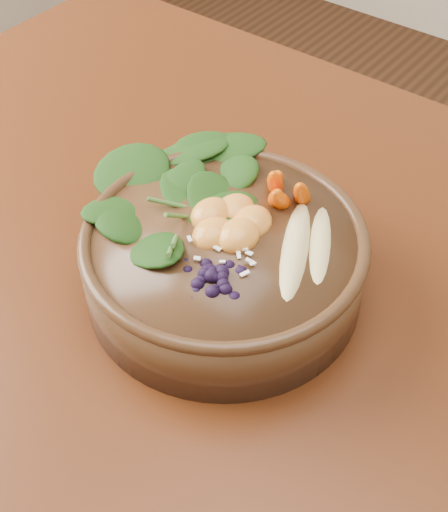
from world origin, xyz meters
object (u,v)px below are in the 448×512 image
(kale_heap, at_px, (195,176))
(mandarin_cluster, at_px, (230,213))
(stoneware_bowl, at_px, (224,263))
(carrot_cluster, at_px, (290,164))
(banana_halves, at_px, (309,236))
(blueberry_pile, at_px, (213,265))
(dining_table, at_px, (406,483))

(kale_heap, distance_m, mandarin_cluster, 0.06)
(stoneware_bowl, xyz_separation_m, carrot_cluster, (0.01, 0.08, 0.07))
(banana_halves, bearing_deg, kale_heap, 156.45)
(stoneware_bowl, relative_size, blueberry_pile, 2.16)
(dining_table, bearing_deg, carrot_cluster, 153.62)
(carrot_cluster, relative_size, blueberry_pile, 0.60)
(stoneware_bowl, bearing_deg, blueberry_pile, -62.31)
(banana_halves, distance_m, blueberry_pile, 0.09)
(stoneware_bowl, bearing_deg, mandarin_cluster, 108.49)
(kale_heap, bearing_deg, stoneware_bowl, -28.30)
(dining_table, height_order, carrot_cluster, carrot_cluster)
(carrot_cluster, height_order, blueberry_pile, carrot_cluster)
(blueberry_pile, bearing_deg, kale_heap, 136.63)
(carrot_cluster, distance_m, mandarin_cluster, 0.07)
(stoneware_bowl, xyz_separation_m, banana_halves, (0.07, 0.04, 0.05))
(stoneware_bowl, height_order, banana_halves, banana_halves)
(dining_table, distance_m, banana_halves, 0.24)
(dining_table, distance_m, blueberry_pile, 0.27)
(blueberry_pile, bearing_deg, carrot_cluster, 95.28)
(carrot_cluster, xyz_separation_m, blueberry_pile, (0.01, -0.13, -0.02))
(mandarin_cluster, bearing_deg, blueberry_pile, -64.43)
(banana_halves, xyz_separation_m, blueberry_pile, (-0.04, -0.08, 0.01))
(dining_table, distance_m, carrot_cluster, 0.31)
(banana_halves, relative_size, mandarin_cluster, 1.80)
(mandarin_cluster, bearing_deg, dining_table, -9.19)
(kale_heap, xyz_separation_m, banana_halves, (0.13, 0.00, -0.01))
(kale_heap, distance_m, banana_halves, 0.13)
(mandarin_cluster, distance_m, blueberry_pile, 0.07)
(stoneware_bowl, distance_m, kale_heap, 0.09)
(dining_table, xyz_separation_m, kale_heap, (-0.29, 0.05, 0.18))
(carrot_cluster, relative_size, banana_halves, 0.48)
(kale_heap, relative_size, carrot_cluster, 2.38)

